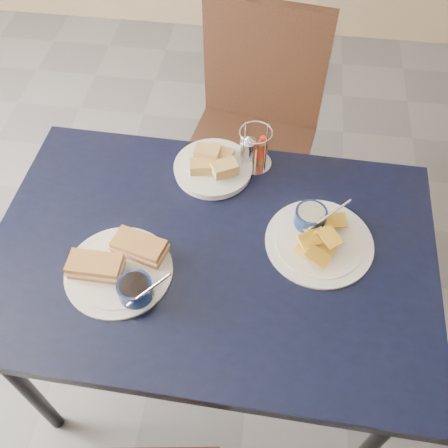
# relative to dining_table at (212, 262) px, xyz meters

# --- Properties ---
(ground) EXTENTS (6.00, 6.00, 0.00)m
(ground) POSITION_rel_dining_table_xyz_m (0.14, -0.19, -0.69)
(ground) COLOR #55555A
(ground) RESTS_ON ground
(dining_table) EXTENTS (1.25, 0.85, 0.75)m
(dining_table) POSITION_rel_dining_table_xyz_m (0.00, 0.00, 0.00)
(dining_table) COLOR black
(dining_table) RESTS_ON ground
(chair_far) EXTENTS (0.53, 0.52, 1.00)m
(chair_far) POSITION_rel_dining_table_xyz_m (0.05, 0.76, -0.11)
(chair_far) COLOR black
(chair_far) RESTS_ON ground
(sandwich_plate) EXTENTS (0.31, 0.29, 0.12)m
(sandwich_plate) POSITION_rel_dining_table_xyz_m (-0.22, -0.10, 0.09)
(sandwich_plate) COLOR white
(sandwich_plate) RESTS_ON dining_table
(plantain_plate) EXTENTS (0.30, 0.30, 0.12)m
(plantain_plate) POSITION_rel_dining_table_xyz_m (0.29, 0.08, 0.08)
(plantain_plate) COLOR white
(plantain_plate) RESTS_ON dining_table
(bread_basket) EXTENTS (0.24, 0.24, 0.07)m
(bread_basket) POSITION_rel_dining_table_xyz_m (-0.04, 0.29, 0.09)
(bread_basket) COLOR white
(bread_basket) RESTS_ON dining_table
(condiment_caddy) EXTENTS (0.11, 0.11, 0.14)m
(condiment_caddy) POSITION_rel_dining_table_xyz_m (0.08, 0.34, 0.12)
(condiment_caddy) COLOR silver
(condiment_caddy) RESTS_ON dining_table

